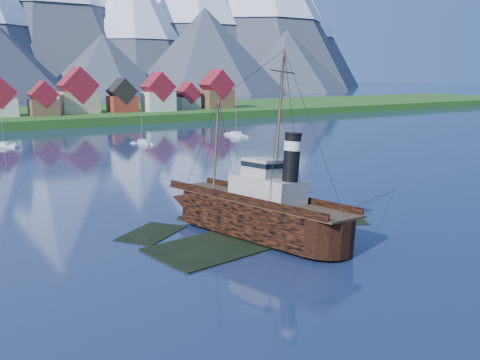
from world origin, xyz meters
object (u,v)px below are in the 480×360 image
sailboat_c (4,146)px  sailboat_d (142,143)px  tugboat_wreck (249,209)px  sailboat_e (236,136)px

sailboat_c → sailboat_d: bearing=-67.7°
tugboat_wreck → sailboat_c: bearing=83.6°
sailboat_d → sailboat_e: bearing=19.3°
sailboat_e → tugboat_wreck: bearing=-115.6°
sailboat_d → sailboat_e: size_ratio=0.91×
tugboat_wreck → sailboat_e: size_ratio=2.37×
tugboat_wreck → sailboat_c: tugboat_wreck is taller
tugboat_wreck → sailboat_d: bearing=62.7°
tugboat_wreck → sailboat_e: (48.82, 80.42, -2.51)m
tugboat_wreck → sailboat_c: 93.98m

